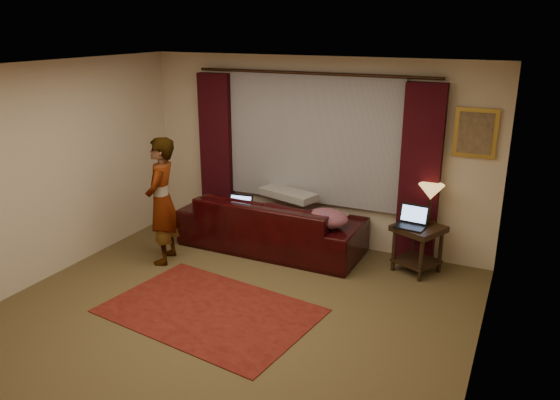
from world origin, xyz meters
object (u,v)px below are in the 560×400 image
at_px(laptop_sofa, 238,206).
at_px(person, 162,201).
at_px(tiffany_lamp, 430,204).
at_px(laptop_table, 411,217).
at_px(end_table, 417,249).
at_px(sofa, 271,214).

xyz_separation_m(laptop_sofa, person, (-0.69, -0.75, 0.20)).
xyz_separation_m(tiffany_lamp, laptop_table, (-0.17, -0.25, -0.12)).
relative_size(laptop_sofa, person, 0.22).
bearing_deg(laptop_table, end_table, 52.68).
distance_m(laptop_table, person, 3.14).
relative_size(end_table, laptop_table, 1.57).
bearing_deg(tiffany_lamp, laptop_sofa, -168.70).
relative_size(sofa, laptop_sofa, 6.92).
xyz_separation_m(sofa, tiffany_lamp, (2.07, 0.27, 0.35)).
bearing_deg(tiffany_lamp, sofa, -172.65).
distance_m(laptop_sofa, laptop_table, 2.31).
distance_m(laptop_sofa, end_table, 2.43).
relative_size(end_table, tiffany_lamp, 1.22).
height_order(laptop_sofa, end_table, laptop_sofa).
distance_m(tiffany_lamp, person, 3.39).
xyz_separation_m(tiffany_lamp, person, (-3.16, -1.24, -0.03)).
height_order(laptop_table, person, person).
height_order(laptop_sofa, person, person).
relative_size(tiffany_lamp, laptop_table, 1.29).
relative_size(tiffany_lamp, person, 0.30).
bearing_deg(end_table, person, -160.53).
height_order(tiffany_lamp, person, person).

